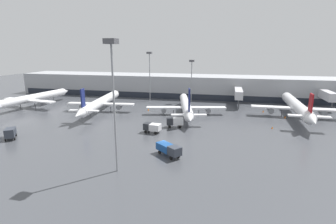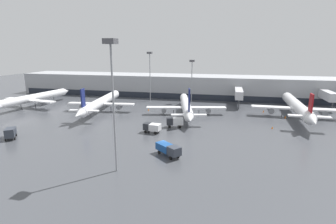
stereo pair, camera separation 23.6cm
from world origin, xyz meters
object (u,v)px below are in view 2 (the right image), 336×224
parked_jet_2 (101,102)px  service_truck_1 (10,132)px  traffic_cone_3 (272,128)px  parked_jet_3 (297,107)px  service_truck_0 (175,121)px  service_truck_2 (168,149)px  apron_light_mast_2 (192,68)px  service_truck_3 (152,127)px  parked_jet_4 (29,99)px  traffic_cone_2 (148,109)px  parked_jet_0 (186,106)px  apron_light_mast_3 (150,63)px  traffic_cone_0 (285,117)px  apron_light_mast_0 (112,71)px  traffic_cone_1 (263,111)px

parked_jet_2 → service_truck_1: parked_jet_2 is taller
parked_jet_2 → traffic_cone_3: bearing=-106.3°
parked_jet_3 → service_truck_0: bearing=120.0°
service_truck_0 → service_truck_1: bearing=10.5°
service_truck_2 → apron_light_mast_2: size_ratio=0.35×
parked_jet_3 → traffic_cone_3: parked_jet_3 is taller
service_truck_3 → parked_jet_3: bearing=-140.4°
parked_jet_3 → parked_jet_4: (-86.64, -6.57, -0.14)m
traffic_cone_2 → apron_light_mast_2: 25.11m
parked_jet_4 → parked_jet_3: bearing=-78.4°
parked_jet_0 → apron_light_mast_3: 28.76m
parked_jet_0 → service_truck_2: parked_jet_0 is taller
traffic_cone_0 → apron_light_mast_0: bearing=-128.2°
apron_light_mast_0 → apron_light_mast_2: size_ratio=1.33×
parked_jet_3 → traffic_cone_2: size_ratio=60.32×
service_truck_1 → traffic_cone_2: service_truck_1 is taller
traffic_cone_0 → service_truck_3: bearing=-147.0°
service_truck_0 → traffic_cone_2: service_truck_0 is taller
service_truck_3 → service_truck_0: bearing=-120.7°
traffic_cone_2 → traffic_cone_3: bearing=-18.9°
parked_jet_3 → traffic_cone_0: parked_jet_3 is taller
service_truck_0 → apron_light_mast_0: bearing=64.9°
service_truck_0 → service_truck_1: (-34.41, -17.12, -0.10)m
parked_jet_3 → traffic_cone_1: size_ratio=61.89×
service_truck_0 → parked_jet_4: bearing=-28.1°
traffic_cone_2 → traffic_cone_1: bearing=9.0°
apron_light_mast_0 → service_truck_1: bearing=162.1°
parked_jet_0 → apron_light_mast_0: bearing=160.7°
parked_jet_2 → traffic_cone_3: size_ratio=66.65×
apron_light_mast_0 → service_truck_3: bearing=90.4°
traffic_cone_3 → apron_light_mast_2: (-25.25, 31.06, 12.51)m
traffic_cone_2 → apron_light_mast_3: (-4.36, 16.62, 14.50)m
traffic_cone_1 → service_truck_0: bearing=-136.8°
service_truck_1 → traffic_cone_3: (58.89, 21.48, -1.18)m
service_truck_2 → traffic_cone_2: 38.80m
service_truck_0 → apron_light_mast_0: size_ratio=0.21×
parked_jet_2 → traffic_cone_0: (56.81, 4.27, -2.70)m
traffic_cone_0 → traffic_cone_3: (-5.34, -12.12, -0.05)m
service_truck_3 → apron_light_mast_2: apron_light_mast_2 is taller
service_truck_0 → apron_light_mast_3: 39.90m
parked_jet_3 → traffic_cone_3: size_ratio=69.04×
parked_jet_3 → service_truck_1: (-67.44, -35.25, -1.83)m
traffic_cone_2 → apron_light_mast_0: (8.16, -43.90, 16.09)m
parked_jet_0 → parked_jet_4: parked_jet_0 is taller
parked_jet_2 → service_truck_2: parked_jet_2 is taller
parked_jet_3 → service_truck_2: parked_jet_3 is taller
service_truck_0 → parked_jet_0: bearing=-108.3°
parked_jet_2 → service_truck_2: 42.84m
parked_jet_0 → traffic_cone_0: size_ratio=52.35×
traffic_cone_3 → parked_jet_4: bearing=174.7°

